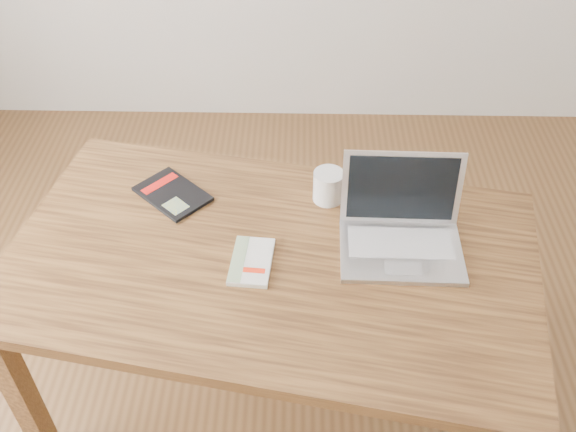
{
  "coord_description": "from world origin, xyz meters",
  "views": [
    {
      "loc": [
        0.04,
        -1.2,
        2.09
      ],
      "look_at": [
        0.01,
        0.17,
        0.85
      ],
      "focal_mm": 40.0,
      "sensor_mm": 36.0,
      "label": 1
    }
  ],
  "objects_px": {
    "black_guidebook": "(172,194)",
    "laptop": "(401,229)",
    "white_guidebook": "(251,262)",
    "desk": "(271,276)",
    "coffee_mug": "(329,186)"
  },
  "relations": [
    {
      "from": "black_guidebook",
      "to": "laptop",
      "type": "xyz_separation_m",
      "value": [
        0.71,
        -0.2,
        0.05
      ]
    },
    {
      "from": "white_guidebook",
      "to": "laptop",
      "type": "relative_size",
      "value": 0.55
    },
    {
      "from": "white_guidebook",
      "to": "laptop",
      "type": "height_order",
      "value": "laptop"
    },
    {
      "from": "white_guidebook",
      "to": "black_guidebook",
      "type": "xyz_separation_m",
      "value": [
        -0.27,
        0.3,
        -0.0
      ]
    },
    {
      "from": "black_guidebook",
      "to": "coffee_mug",
      "type": "relative_size",
      "value": 2.0
    },
    {
      "from": "desk",
      "to": "black_guidebook",
      "type": "distance_m",
      "value": 0.43
    },
    {
      "from": "desk",
      "to": "laptop",
      "type": "height_order",
      "value": "laptop"
    },
    {
      "from": "desk",
      "to": "white_guidebook",
      "type": "distance_m",
      "value": 0.12
    },
    {
      "from": "desk",
      "to": "black_guidebook",
      "type": "height_order",
      "value": "black_guidebook"
    },
    {
      "from": "black_guidebook",
      "to": "coffee_mug",
      "type": "height_order",
      "value": "coffee_mug"
    },
    {
      "from": "black_guidebook",
      "to": "laptop",
      "type": "distance_m",
      "value": 0.74
    },
    {
      "from": "black_guidebook",
      "to": "laptop",
      "type": "bearing_deg",
      "value": -62.91
    },
    {
      "from": "desk",
      "to": "white_guidebook",
      "type": "height_order",
      "value": "white_guidebook"
    },
    {
      "from": "black_guidebook",
      "to": "laptop",
      "type": "relative_size",
      "value": 0.76
    },
    {
      "from": "coffee_mug",
      "to": "black_guidebook",
      "type": "bearing_deg",
      "value": 167.26
    }
  ]
}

